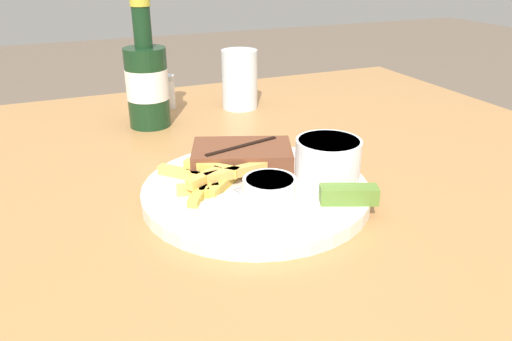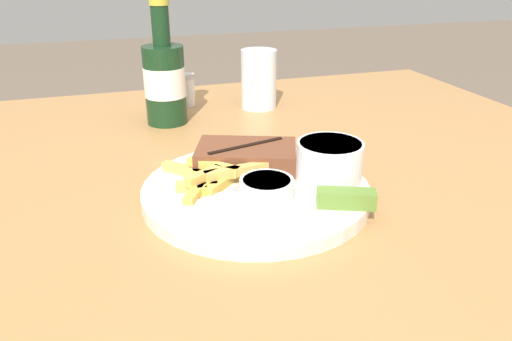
{
  "view_description": "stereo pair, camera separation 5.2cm",
  "coord_description": "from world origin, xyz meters",
  "px_view_note": "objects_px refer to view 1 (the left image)",
  "views": [
    {
      "loc": [
        -0.22,
        -0.51,
        1.03
      ],
      "look_at": [
        0.0,
        0.0,
        0.78
      ],
      "focal_mm": 35.0,
      "sensor_mm": 36.0,
      "label": 1
    },
    {
      "loc": [
        -0.17,
        -0.53,
        1.03
      ],
      "look_at": [
        0.0,
        0.0,
        0.78
      ],
      "focal_mm": 35.0,
      "sensor_mm": 36.0,
      "label": 2
    }
  ],
  "objects_px": {
    "dinner_plate": "(256,192)",
    "drinking_glass": "(240,79)",
    "coleslaw_cup": "(328,158)",
    "dipping_sauce_cup": "(269,188)",
    "fork_utensil": "(209,203)",
    "pickle_spear": "(349,195)",
    "beer_bottle": "(147,82)",
    "salt_shaker": "(167,92)",
    "steak_portion": "(242,156)"
  },
  "relations": [
    {
      "from": "coleslaw_cup",
      "to": "drinking_glass",
      "type": "bearing_deg",
      "value": 84.68
    },
    {
      "from": "steak_portion",
      "to": "pickle_spear",
      "type": "relative_size",
      "value": 2.18
    },
    {
      "from": "coleslaw_cup",
      "to": "fork_utensil",
      "type": "distance_m",
      "value": 0.16
    },
    {
      "from": "dinner_plate",
      "to": "dipping_sauce_cup",
      "type": "xyz_separation_m",
      "value": [
        -0.0,
        -0.04,
        0.02
      ]
    },
    {
      "from": "coleslaw_cup",
      "to": "beer_bottle",
      "type": "height_order",
      "value": "beer_bottle"
    },
    {
      "from": "steak_portion",
      "to": "pickle_spear",
      "type": "distance_m",
      "value": 0.16
    },
    {
      "from": "drinking_glass",
      "to": "salt_shaker",
      "type": "xyz_separation_m",
      "value": [
        -0.13,
        0.05,
        -0.02
      ]
    },
    {
      "from": "dipping_sauce_cup",
      "to": "pickle_spear",
      "type": "height_order",
      "value": "dipping_sauce_cup"
    },
    {
      "from": "pickle_spear",
      "to": "fork_utensil",
      "type": "distance_m",
      "value": 0.16
    },
    {
      "from": "dinner_plate",
      "to": "pickle_spear",
      "type": "bearing_deg",
      "value": -46.19
    },
    {
      "from": "dinner_plate",
      "to": "beer_bottle",
      "type": "distance_m",
      "value": 0.35
    },
    {
      "from": "dipping_sauce_cup",
      "to": "pickle_spear",
      "type": "xyz_separation_m",
      "value": [
        0.08,
        -0.04,
        -0.0
      ]
    },
    {
      "from": "dinner_plate",
      "to": "drinking_glass",
      "type": "height_order",
      "value": "drinking_glass"
    },
    {
      "from": "drinking_glass",
      "to": "coleslaw_cup",
      "type": "bearing_deg",
      "value": -95.32
    },
    {
      "from": "fork_utensil",
      "to": "beer_bottle",
      "type": "relative_size",
      "value": 0.59
    },
    {
      "from": "fork_utensil",
      "to": "drinking_glass",
      "type": "xyz_separation_m",
      "value": [
        0.19,
        0.4,
        0.04
      ]
    },
    {
      "from": "dinner_plate",
      "to": "salt_shaker",
      "type": "bearing_deg",
      "value": 90.86
    },
    {
      "from": "drinking_glass",
      "to": "fork_utensil",
      "type": "bearing_deg",
      "value": -115.97
    },
    {
      "from": "pickle_spear",
      "to": "dinner_plate",
      "type": "bearing_deg",
      "value": 133.81
    },
    {
      "from": "dinner_plate",
      "to": "coleslaw_cup",
      "type": "bearing_deg",
      "value": -14.68
    },
    {
      "from": "beer_bottle",
      "to": "dinner_plate",
      "type": "bearing_deg",
      "value": -79.63
    },
    {
      "from": "coleslaw_cup",
      "to": "pickle_spear",
      "type": "xyz_separation_m",
      "value": [
        -0.01,
        -0.06,
        -0.02
      ]
    },
    {
      "from": "coleslaw_cup",
      "to": "beer_bottle",
      "type": "bearing_deg",
      "value": 112.63
    },
    {
      "from": "coleslaw_cup",
      "to": "pickle_spear",
      "type": "bearing_deg",
      "value": -96.49
    },
    {
      "from": "dinner_plate",
      "to": "fork_utensil",
      "type": "relative_size",
      "value": 2.17
    },
    {
      "from": "steak_portion",
      "to": "drinking_glass",
      "type": "bearing_deg",
      "value": 69.15
    },
    {
      "from": "dipping_sauce_cup",
      "to": "pickle_spear",
      "type": "distance_m",
      "value": 0.09
    },
    {
      "from": "coleslaw_cup",
      "to": "fork_utensil",
      "type": "height_order",
      "value": "coleslaw_cup"
    },
    {
      "from": "fork_utensil",
      "to": "drinking_glass",
      "type": "relative_size",
      "value": 1.16
    },
    {
      "from": "dinner_plate",
      "to": "fork_utensil",
      "type": "xyz_separation_m",
      "value": [
        -0.07,
        -0.03,
        0.01
      ]
    },
    {
      "from": "pickle_spear",
      "to": "fork_utensil",
      "type": "bearing_deg",
      "value": 158.65
    },
    {
      "from": "pickle_spear",
      "to": "salt_shaker",
      "type": "relative_size",
      "value": 1.07
    },
    {
      "from": "pickle_spear",
      "to": "beer_bottle",
      "type": "xyz_separation_m",
      "value": [
        -0.14,
        0.42,
        0.05
      ]
    },
    {
      "from": "dipping_sauce_cup",
      "to": "coleslaw_cup",
      "type": "bearing_deg",
      "value": 11.3
    },
    {
      "from": "pickle_spear",
      "to": "fork_utensil",
      "type": "height_order",
      "value": "pickle_spear"
    },
    {
      "from": "beer_bottle",
      "to": "salt_shaker",
      "type": "height_order",
      "value": "beer_bottle"
    },
    {
      "from": "dipping_sauce_cup",
      "to": "drinking_glass",
      "type": "bearing_deg",
      "value": 73.21
    },
    {
      "from": "salt_shaker",
      "to": "steak_portion",
      "type": "bearing_deg",
      "value": -88.01
    },
    {
      "from": "coleslaw_cup",
      "to": "fork_utensil",
      "type": "xyz_separation_m",
      "value": [
        -0.16,
        -0.0,
        -0.03
      ]
    },
    {
      "from": "beer_bottle",
      "to": "drinking_glass",
      "type": "height_order",
      "value": "beer_bottle"
    },
    {
      "from": "coleslaw_cup",
      "to": "dipping_sauce_cup",
      "type": "xyz_separation_m",
      "value": [
        -0.09,
        -0.02,
        -0.02
      ]
    },
    {
      "from": "salt_shaker",
      "to": "dinner_plate",
      "type": "bearing_deg",
      "value": -89.14
    },
    {
      "from": "steak_portion",
      "to": "coleslaw_cup",
      "type": "bearing_deg",
      "value": -46.31
    },
    {
      "from": "beer_bottle",
      "to": "salt_shaker",
      "type": "distance_m",
      "value": 0.12
    },
    {
      "from": "dinner_plate",
      "to": "salt_shaker",
      "type": "relative_size",
      "value": 4.34
    },
    {
      "from": "steak_portion",
      "to": "beer_bottle",
      "type": "distance_m",
      "value": 0.28
    },
    {
      "from": "dipping_sauce_cup",
      "to": "beer_bottle",
      "type": "xyz_separation_m",
      "value": [
        -0.06,
        0.37,
        0.05
      ]
    },
    {
      "from": "dinner_plate",
      "to": "beer_bottle",
      "type": "xyz_separation_m",
      "value": [
        -0.06,
        0.33,
        0.07
      ]
    },
    {
      "from": "dipping_sauce_cup",
      "to": "beer_bottle",
      "type": "height_order",
      "value": "beer_bottle"
    },
    {
      "from": "steak_portion",
      "to": "drinking_glass",
      "type": "distance_m",
      "value": 0.33
    }
  ]
}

